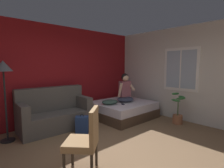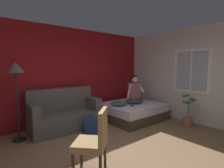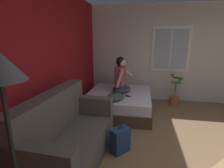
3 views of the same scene
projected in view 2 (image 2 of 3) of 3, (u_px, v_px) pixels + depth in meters
name	position (u px, v px, depth m)	size (l,w,h in m)	color
ground_plane	(123.00, 164.00, 2.88)	(40.00, 40.00, 0.00)	brown
wall_back_accent	(57.00, 76.00, 4.85)	(10.99, 0.16, 2.70)	maroon
wall_side_with_window	(207.00, 76.00, 4.68)	(0.19, 6.68, 2.70)	silver
bed	(132.00, 111.00, 5.37)	(1.72, 1.57, 0.48)	#4C3828
couch	(64.00, 114.00, 4.47)	(1.74, 0.90, 1.04)	#514C47
side_chair	(94.00, 139.00, 2.58)	(0.65, 0.65, 0.98)	#382D23
person_seated	(134.00, 92.00, 5.33)	(0.61, 0.55, 0.88)	#383D51
backpack	(91.00, 126.00, 4.18)	(0.35, 0.35, 0.46)	navy
throw_pillow	(119.00, 103.00, 5.02)	(0.48, 0.36, 0.14)	#385147
cell_phone	(132.00, 106.00, 5.01)	(0.07, 0.14, 0.01)	black
floor_lamp	(16.00, 75.00, 3.66)	(0.36, 0.36, 1.70)	black
potted_plant	(188.00, 115.00, 4.68)	(0.39, 0.37, 0.85)	#995B3D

